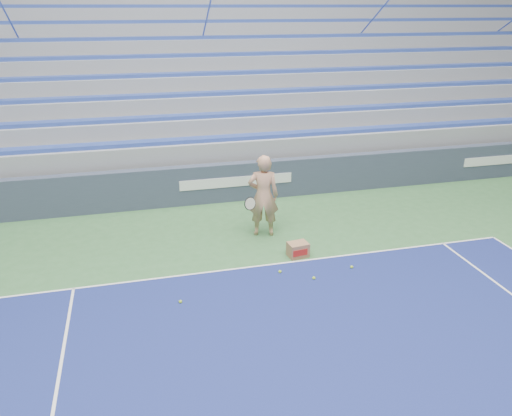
% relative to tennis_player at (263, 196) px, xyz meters
% --- Properties ---
extents(sponsor_barrier, '(30.00, 0.32, 1.10)m').
position_rel_tennis_player_xyz_m(sponsor_barrier, '(-0.16, 2.45, -0.45)').
color(sponsor_barrier, '#363F52').
rests_on(sponsor_barrier, ground).
extents(bleachers, '(31.00, 9.15, 7.30)m').
position_rel_tennis_player_xyz_m(bleachers, '(-0.16, 8.16, 1.36)').
color(bleachers, gray).
rests_on(bleachers, ground).
extents(tennis_player, '(1.02, 0.94, 2.00)m').
position_rel_tennis_player_xyz_m(tennis_player, '(0.00, 0.00, 0.00)').
color(tennis_player, tan).
rests_on(tennis_player, ground).
extents(ball_box, '(0.47, 0.39, 0.32)m').
position_rel_tennis_player_xyz_m(ball_box, '(0.46, -1.30, -0.84)').
color(ball_box, '#946A47').
rests_on(ball_box, ground).
extents(tennis_ball_0, '(0.07, 0.07, 0.07)m').
position_rel_tennis_player_xyz_m(tennis_ball_0, '(0.45, -2.36, -0.97)').
color(tennis_ball_0, '#A8D92C').
rests_on(tennis_ball_0, ground).
extents(tennis_ball_1, '(0.07, 0.07, 0.07)m').
position_rel_tennis_player_xyz_m(tennis_ball_1, '(-2.29, -2.57, -0.97)').
color(tennis_ball_1, '#A8D92C').
rests_on(tennis_ball_1, ground).
extents(tennis_ball_2, '(0.07, 0.07, 0.07)m').
position_rel_tennis_player_xyz_m(tennis_ball_2, '(-0.15, -1.93, -0.97)').
color(tennis_ball_2, '#A8D92C').
rests_on(tennis_ball_2, ground).
extents(tennis_ball_3, '(0.07, 0.07, 0.07)m').
position_rel_tennis_player_xyz_m(tennis_ball_3, '(1.39, -2.12, -0.97)').
color(tennis_ball_3, '#A8D92C').
rests_on(tennis_ball_3, ground).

